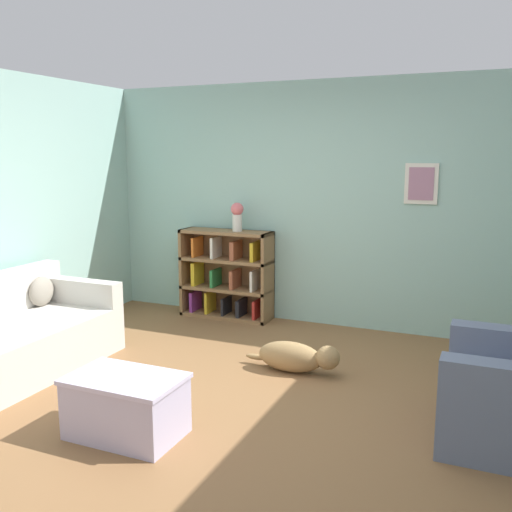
{
  "coord_description": "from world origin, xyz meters",
  "views": [
    {
      "loc": [
        1.75,
        -3.63,
        1.84
      ],
      "look_at": [
        0.0,
        0.4,
        1.05
      ],
      "focal_mm": 40.0,
      "sensor_mm": 36.0,
      "label": 1
    }
  ],
  "objects": [
    {
      "name": "ground_plane",
      "position": [
        0.0,
        0.0,
        0.0
      ],
      "size": [
        14.0,
        14.0,
        0.0
      ],
      "primitive_type": "plane",
      "color": "brown"
    },
    {
      "name": "wall_back",
      "position": [
        0.0,
        2.25,
        1.3
      ],
      "size": [
        5.6,
        0.13,
        2.6
      ],
      "color": "#93BCB2",
      "rests_on": "ground_plane"
    },
    {
      "name": "bookshelf",
      "position": [
        -1.07,
        2.04,
        0.49
      ],
      "size": [
        1.05,
        0.32,
        1.0
      ],
      "color": "olive",
      "rests_on": "ground_plane"
    },
    {
      "name": "coffee_table",
      "position": [
        -0.43,
        -0.75,
        0.22
      ],
      "size": [
        0.75,
        0.48,
        0.41
      ],
      "color": "#BCB2D1",
      "rests_on": "ground_plane"
    },
    {
      "name": "dog",
      "position": [
        0.23,
        0.74,
        0.14
      ],
      "size": [
        0.87,
        0.24,
        0.27
      ],
      "color": "#9E7A4C",
      "rests_on": "ground_plane"
    },
    {
      "name": "vase",
      "position": [
        -0.93,
        2.02,
        1.18
      ],
      "size": [
        0.14,
        0.14,
        0.32
      ],
      "color": "silver",
      "rests_on": "bookshelf"
    }
  ]
}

